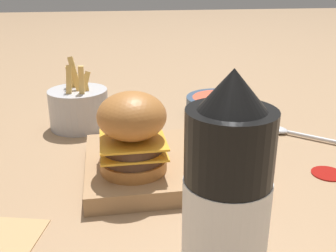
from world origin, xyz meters
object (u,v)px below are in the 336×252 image
at_px(burger, 132,132).
at_px(side_bowl, 219,106).
at_px(serving_board, 168,164).
at_px(spoon, 290,132).
at_px(fries_basket, 79,107).
at_px(ketchup_bottle, 226,212).

xyz_separation_m(burger, side_bowl, (-0.21, -0.28, -0.06)).
xyz_separation_m(serving_board, spoon, (-0.26, -0.11, -0.01)).
xyz_separation_m(serving_board, fries_basket, (0.15, -0.22, 0.03)).
distance_m(side_bowl, spoon, 0.17).
bearing_deg(side_bowl, serving_board, 57.65).
xyz_separation_m(serving_board, side_bowl, (-0.16, -0.25, 0.01)).
bearing_deg(ketchup_bottle, serving_board, -89.31).
bearing_deg(serving_board, spoon, -156.96).
height_order(ketchup_bottle, side_bowl, ketchup_bottle).
distance_m(serving_board, spoon, 0.28).
distance_m(burger, ketchup_bottle, 0.25).
xyz_separation_m(ketchup_bottle, spoon, (-0.25, -0.39, -0.10)).
relative_size(serving_board, ketchup_bottle, 1.12).
bearing_deg(side_bowl, burger, 53.06).
bearing_deg(fries_basket, burger, 108.76).
relative_size(ketchup_bottle, fries_basket, 1.58).
bearing_deg(ketchup_bottle, burger, -75.94).
height_order(burger, fries_basket, same).
xyz_separation_m(serving_board, ketchup_bottle, (-0.00, 0.28, 0.09)).
bearing_deg(burger, spoon, -155.05).
bearing_deg(spoon, fries_basket, 27.27).
relative_size(burger, side_bowl, 0.79).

